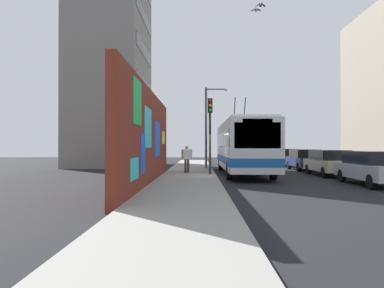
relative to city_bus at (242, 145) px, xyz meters
The scene contains 13 objects.
ground_plane 3.94m from the city_bus, 148.76° to the left, with size 80.00×80.00×0.00m, color black.
sidewalk_slab 4.85m from the city_bus, 131.11° to the left, with size 48.00×3.20×0.15m, color gray.
graffiti_wall 8.29m from the city_bus, 141.59° to the left, with size 14.97×0.32×4.39m.
building_far_left 17.24m from the city_bus, 45.94° to the left, with size 10.55×6.11×19.60m.
city_bus is the anchor object (origin of this frame).
parked_car_silver 8.42m from the city_bus, 141.50° to the right, with size 4.81×1.79×1.58m.
parked_car_champagne 5.40m from the city_bus, 101.39° to the right, with size 4.69×1.93×1.58m.
parked_car_navy 6.75m from the city_bus, 51.23° to the right, with size 4.45×1.92×1.58m.
parked_car_red 11.59m from the city_bus, 26.77° to the right, with size 4.71×1.74×1.58m.
pedestrian_midblock 3.70m from the city_bus, 100.63° to the left, with size 0.23×0.68×1.69m.
traffic_light 3.21m from the city_bus, 132.84° to the left, with size 0.49×0.28×4.50m.
street_lamp 5.64m from the city_bus, 22.64° to the left, with size 0.44×1.78×6.26m.
flying_pigeons 8.32m from the city_bus, behind, with size 2.02×0.56×0.53m.
Camera 1 is at (-20.62, 1.01, 1.80)m, focal length 34.25 mm.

